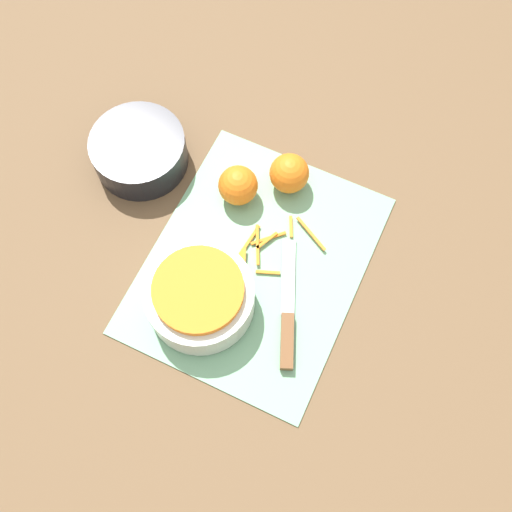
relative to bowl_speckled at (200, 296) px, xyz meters
The scene contains 8 objects.
ground_plane 0.12m from the bowl_speckled, 25.82° to the right, with size 4.00×4.00×0.00m, color brown.
cutting_board 0.12m from the bowl_speckled, 25.82° to the right, with size 0.42×0.34×0.01m.
bowl_speckled is the anchor object (origin of this frame).
bowl_dark 0.29m from the bowl_speckled, 48.50° to the left, with size 0.17×0.17×0.06m.
knife 0.15m from the bowl_speckled, 80.34° to the right, with size 0.21×0.10×0.02m.
orange_left 0.21m from the bowl_speckled, ahead, with size 0.07×0.07×0.07m.
orange_right 0.26m from the bowl_speckled, ahead, with size 0.07×0.07×0.07m.
peel_pile 0.15m from the bowl_speckled, 20.45° to the right, with size 0.14×0.13×0.01m.
Camera 1 is at (-0.33, -0.16, 0.93)m, focal length 42.00 mm.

